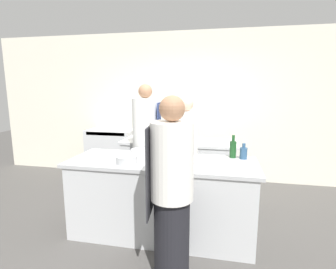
% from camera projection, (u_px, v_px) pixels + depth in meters
% --- Properties ---
extents(ground_plane, '(16.00, 16.00, 0.00)m').
position_uv_depth(ground_plane, '(162.00, 232.00, 3.24)').
color(ground_plane, '#4C4947').
extents(wall_back, '(8.00, 0.06, 2.80)m').
position_uv_depth(wall_back, '(187.00, 107.00, 5.04)').
color(wall_back, silver).
rests_on(wall_back, ground_plane).
extents(prep_counter, '(2.20, 0.81, 0.92)m').
position_uv_depth(prep_counter, '(162.00, 197.00, 3.16)').
color(prep_counter, silver).
rests_on(prep_counter, ground_plane).
extents(pass_counter, '(1.85, 0.69, 0.92)m').
position_uv_depth(pass_counter, '(179.00, 168.00, 4.32)').
color(pass_counter, silver).
rests_on(pass_counter, ground_plane).
extents(oven_range, '(0.88, 0.62, 0.97)m').
position_uv_depth(oven_range, '(113.00, 154.00, 5.14)').
color(oven_range, silver).
rests_on(oven_range, ground_plane).
extents(chef_at_prep_near, '(0.42, 0.40, 1.70)m').
position_uv_depth(chef_at_prep_near, '(171.00, 192.00, 2.35)').
color(chef_at_prep_near, black).
rests_on(chef_at_prep_near, ground_plane).
extents(chef_at_stove, '(0.42, 0.40, 1.81)m').
position_uv_depth(chef_at_stove, '(146.00, 147.00, 3.85)').
color(chef_at_stove, black).
rests_on(chef_at_stove, ground_plane).
extents(chef_at_pass_far, '(0.39, 0.37, 1.66)m').
position_uv_depth(chef_at_pass_far, '(185.00, 155.00, 3.68)').
color(chef_at_pass_far, black).
rests_on(chef_at_pass_far, ground_plane).
extents(bottle_olive_oil, '(0.09, 0.09, 0.19)m').
position_uv_depth(bottle_olive_oil, '(244.00, 153.00, 3.14)').
color(bottle_olive_oil, '#2D5175').
rests_on(bottle_olive_oil, prep_counter).
extents(bottle_vinegar, '(0.08, 0.08, 0.28)m').
position_uv_depth(bottle_vinegar, '(233.00, 149.00, 3.19)').
color(bottle_vinegar, '#19471E').
rests_on(bottle_vinegar, prep_counter).
extents(bottle_wine, '(0.07, 0.07, 0.26)m').
position_uv_depth(bottle_wine, '(152.00, 152.00, 3.08)').
color(bottle_wine, '#5B2319').
rests_on(bottle_wine, prep_counter).
extents(bowl_mixing_large, '(0.23, 0.23, 0.05)m').
position_uv_depth(bowl_mixing_large, '(196.00, 160.00, 3.01)').
color(bowl_mixing_large, white).
rests_on(bowl_mixing_large, prep_counter).
extents(bowl_prep_small, '(0.24, 0.24, 0.09)m').
position_uv_depth(bowl_prep_small, '(127.00, 160.00, 2.96)').
color(bowl_prep_small, '#B7BABC').
rests_on(bowl_prep_small, prep_counter).
extents(bowl_ceramic_blue, '(0.22, 0.22, 0.07)m').
position_uv_depth(bowl_ceramic_blue, '(140.00, 152.00, 3.33)').
color(bowl_ceramic_blue, white).
rests_on(bowl_ceramic_blue, prep_counter).
extents(cup, '(0.09, 0.09, 0.10)m').
position_uv_depth(cup, '(183.00, 162.00, 2.85)').
color(cup, '#33477F').
rests_on(cup, prep_counter).
extents(stockpot, '(0.25, 0.25, 0.20)m').
position_uv_depth(stockpot, '(172.00, 135.00, 4.14)').
color(stockpot, silver).
rests_on(stockpot, pass_counter).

